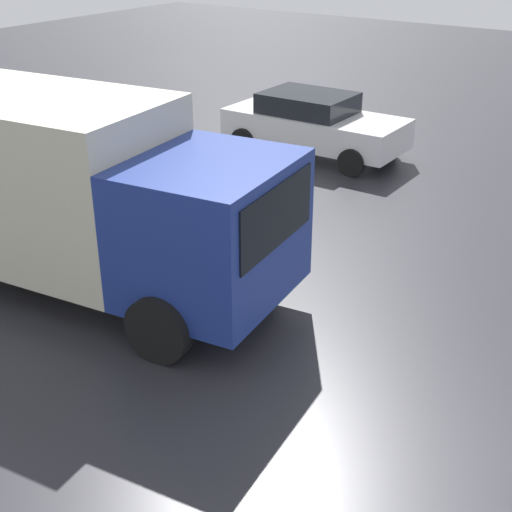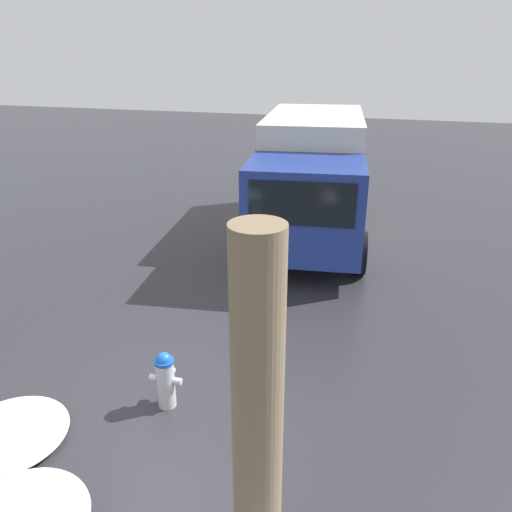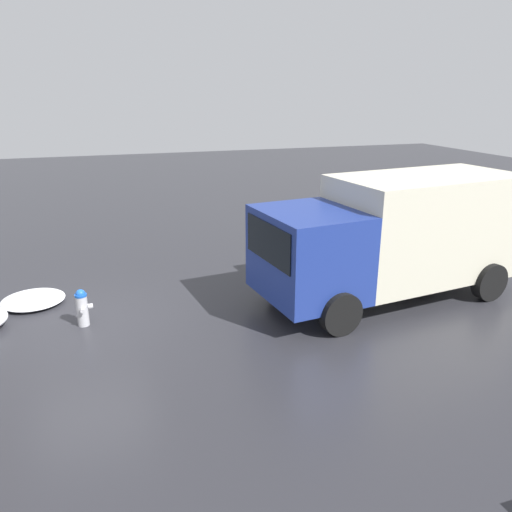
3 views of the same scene
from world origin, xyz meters
The scene contains 4 objects.
ground_plane centered at (0.00, 0.00, 0.00)m, with size 60.00×60.00×0.00m, color #28282D.
fire_hydrant centered at (0.00, 0.00, 0.42)m, with size 0.35×0.44×0.81m.
delivery_truck centered at (7.04, -0.62, 1.55)m, with size 6.55×3.17×2.85m.
snow_pile_by_hydrant centered at (-1.11, 1.55, 0.10)m, with size 1.41×1.38×0.19m.
Camera 3 is at (0.49, -10.18, 4.71)m, focal length 35.00 mm.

